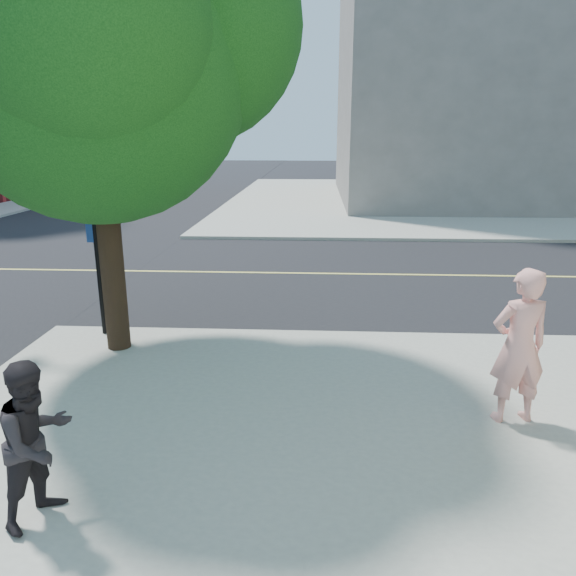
{
  "coord_description": "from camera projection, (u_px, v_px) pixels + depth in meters",
  "views": [
    {
      "loc": [
        3.68,
        -8.85,
        3.42
      ],
      "look_at": [
        3.28,
        -1.42,
        1.3
      ],
      "focal_mm": 33.34,
      "sensor_mm": 36.0,
      "label": 1
    }
  ],
  "objects": [
    {
      "name": "ground",
      "position": [
        111.0,
        333.0,
        9.63
      ],
      "size": [
        140.0,
        140.0,
        0.0
      ],
      "primitive_type": "plane",
      "color": "black",
      "rests_on": "ground"
    },
    {
      "name": "road_ew",
      "position": [
        175.0,
        272.0,
        13.95
      ],
      "size": [
        140.0,
        9.0,
        0.01
      ],
      "primitive_type": "cube",
      "color": "black",
      "rests_on": "ground"
    },
    {
      "name": "sidewalk_ne",
      "position": [
        495.0,
        199.0,
        29.56
      ],
      "size": [
        29.0,
        25.0,
        0.12
      ],
      "primitive_type": "cube",
      "color": "#A0A092",
      "rests_on": "ground"
    },
    {
      "name": "filler_ne",
      "position": [
        516.0,
        63.0,
        28.07
      ],
      "size": [
        18.0,
        16.0,
        14.0
      ],
      "primitive_type": "cube",
      "color": "slate",
      "rests_on": "sidewalk_ne"
    },
    {
      "name": "man_on_phone",
      "position": [
        519.0,
        346.0,
        6.21
      ],
      "size": [
        0.76,
        0.56,
        1.89
      ],
      "primitive_type": "imported",
      "rotation": [
        0.0,
        0.0,
        3.32
      ],
      "color": "pink",
      "rests_on": "sidewalk_se"
    },
    {
      "name": "pedestrian",
      "position": [
        36.0,
        441.0,
        4.64
      ],
      "size": [
        0.8,
        0.89,
        1.5
      ],
      "primitive_type": "imported",
      "rotation": [
        0.0,
        0.0,
        1.18
      ],
      "color": "black",
      "rests_on": "sidewalk_se"
    },
    {
      "name": "street_tree",
      "position": [
        99.0,
        25.0,
        7.39
      ],
      "size": [
        5.57,
        5.07,
        7.4
      ],
      "rotation": [
        0.0,
        0.0,
        -0.13
      ],
      "color": "black",
      "rests_on": "sidewalk_se"
    }
  ]
}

